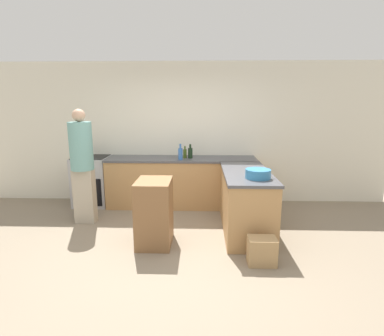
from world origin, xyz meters
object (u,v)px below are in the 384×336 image
at_px(water_bottle_blue, 180,153).
at_px(person_by_range, 82,162).
at_px(olive_oil_bottle, 185,153).
at_px(mixing_bowl, 258,174).
at_px(wine_bottle_dark, 190,153).
at_px(range_oven, 92,181).
at_px(paper_bag, 262,251).
at_px(island_table, 154,212).

distance_m(water_bottle_blue, person_by_range, 1.68).
bearing_deg(olive_oil_bottle, water_bottle_blue, -112.06).
bearing_deg(mixing_bowl, olive_oil_bottle, 124.77).
relative_size(mixing_bowl, wine_bottle_dark, 1.31).
xyz_separation_m(range_oven, person_by_range, (0.20, -0.90, 0.53)).
bearing_deg(person_by_range, mixing_bowl, -14.01).
height_order(person_by_range, paper_bag, person_by_range).
bearing_deg(water_bottle_blue, mixing_bowl, -50.16).
bearing_deg(olive_oil_bottle, paper_bag, -63.95).
relative_size(range_oven, wine_bottle_dark, 3.61).
height_order(range_oven, olive_oil_bottle, olive_oil_bottle).
relative_size(wine_bottle_dark, water_bottle_blue, 0.92).
bearing_deg(wine_bottle_dark, island_table, -104.88).
xyz_separation_m(mixing_bowl, paper_bag, (-0.03, -0.60, -0.82)).
height_order(island_table, person_by_range, person_by_range).
distance_m(island_table, olive_oil_bottle, 1.76).
bearing_deg(wine_bottle_dark, person_by_range, -152.81).
distance_m(range_oven, wine_bottle_dark, 1.97).
bearing_deg(water_bottle_blue, olive_oil_bottle, 67.94).
bearing_deg(person_by_range, paper_bag, -25.60).
xyz_separation_m(mixing_bowl, wine_bottle_dark, (-0.97, 1.53, 0.04)).
bearing_deg(mixing_bowl, range_oven, 151.39).
bearing_deg(island_table, person_by_range, 149.14).
distance_m(olive_oil_bottle, wine_bottle_dark, 0.10).
relative_size(water_bottle_blue, paper_bag, 0.84).
height_order(range_oven, wine_bottle_dark, wine_bottle_dark).
bearing_deg(water_bottle_blue, wine_bottle_dark, 42.79).
xyz_separation_m(wine_bottle_dark, water_bottle_blue, (-0.17, -0.16, 0.01)).
xyz_separation_m(olive_oil_bottle, paper_bag, (1.05, -2.15, -0.85)).
bearing_deg(person_by_range, range_oven, 102.47).
bearing_deg(island_table, paper_bag, -20.35).
height_order(island_table, mixing_bowl, mixing_bowl).
xyz_separation_m(range_oven, island_table, (1.46, -1.65, -0.01)).
bearing_deg(mixing_bowl, water_bottle_blue, 129.84).
distance_m(olive_oil_bottle, water_bottle_blue, 0.19).
xyz_separation_m(island_table, paper_bag, (1.38, -0.51, -0.28)).
relative_size(island_table, wine_bottle_dark, 3.48).
relative_size(island_table, olive_oil_bottle, 4.11).
bearing_deg(wine_bottle_dark, olive_oil_bottle, 171.26).
bearing_deg(paper_bag, island_table, 159.65).
bearing_deg(mixing_bowl, person_by_range, 165.99).
relative_size(range_oven, island_table, 1.04).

